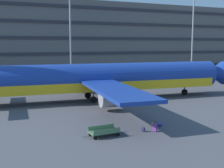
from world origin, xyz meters
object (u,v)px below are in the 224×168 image
suitcase_red (155,127)px  backpack_small (144,129)px  backpack_scuffed (152,124)px  airliner (98,79)px  suitcase_laid_flat (159,125)px  baggage_cart (104,131)px

suitcase_red → backpack_small: size_ratio=1.77×
suitcase_red → backpack_scuffed: 1.69m
airliner → suitcase_laid_flat: size_ratio=51.60×
baggage_cart → backpack_scuffed: bearing=10.2°
suitcase_red → backpack_scuffed: (0.65, 1.55, -0.18)m
backpack_small → baggage_cart: size_ratio=0.16×
backpack_small → baggage_cart: (-3.78, 0.19, 0.20)m
backpack_scuffed → baggage_cart: bearing=-169.8°
suitcase_laid_flat → backpack_scuffed: (-0.71, 0.13, 0.08)m
airliner → baggage_cart: bearing=-108.0°
backpack_scuffed → baggage_cart: size_ratio=0.15×
backpack_small → suitcase_red: bearing=-22.7°
airliner → backpack_scuffed: (0.39, -14.41, -2.85)m
suitcase_laid_flat → suitcase_red: bearing=-133.4°
airliner → suitcase_red: (-0.25, -15.96, -2.66)m
backpack_scuffed → baggage_cart: 5.47m
suitcase_red → backpack_small: bearing=157.3°
suitcase_laid_flat → backpack_scuffed: backpack_scuffed is taller
baggage_cart → suitcase_red: bearing=-7.1°
airliner → backpack_small: airliner is taller
suitcase_laid_flat → backpack_small: size_ratio=1.60×
suitcase_red → suitcase_laid_flat: bearing=46.6°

